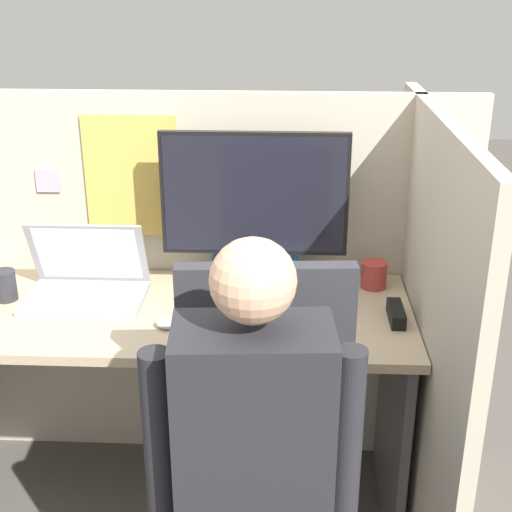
% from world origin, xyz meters
% --- Properties ---
extents(cubicle_panel_back, '(2.09, 0.05, 1.38)m').
position_xyz_m(cubicle_panel_back, '(-0.00, 0.63, 0.70)').
color(cubicle_panel_back, '#B7AD99').
rests_on(cubicle_panel_back, ground).
extents(cubicle_panel_right, '(0.04, 1.23, 1.38)m').
position_xyz_m(cubicle_panel_right, '(0.82, 0.24, 0.69)').
color(cubicle_panel_right, '#B7AD99').
rests_on(cubicle_panel_right, ground).
extents(desk, '(1.59, 0.61, 0.76)m').
position_xyz_m(desk, '(0.00, 0.30, 0.58)').
color(desk, tan).
rests_on(desk, ground).
extents(paper_box, '(0.29, 0.22, 0.08)m').
position_xyz_m(paper_box, '(0.29, 0.47, 0.80)').
color(paper_box, '#236BAD').
rests_on(paper_box, desk).
extents(monitor, '(0.60, 0.20, 0.45)m').
position_xyz_m(monitor, '(0.29, 0.47, 1.07)').
color(monitor, black).
rests_on(monitor, paper_box).
extents(laptop, '(0.38, 0.25, 0.25)m').
position_xyz_m(laptop, '(-0.25, 0.37, 0.81)').
color(laptop, '#99999E').
rests_on(laptop, desk).
extents(mouse, '(0.07, 0.05, 0.03)m').
position_xyz_m(mouse, '(0.05, 0.18, 0.77)').
color(mouse, silver).
rests_on(mouse, desk).
extents(stapler, '(0.04, 0.14, 0.04)m').
position_xyz_m(stapler, '(0.74, 0.26, 0.78)').
color(stapler, black).
rests_on(stapler, desk).
extents(carrot_toy, '(0.05, 0.13, 0.05)m').
position_xyz_m(carrot_toy, '(0.13, 0.10, 0.78)').
color(carrot_toy, orange).
rests_on(carrot_toy, desk).
extents(office_chair, '(0.53, 0.57, 1.11)m').
position_xyz_m(office_chair, '(0.34, -0.29, 0.55)').
color(office_chair, '#2D2D33').
rests_on(office_chair, ground).
extents(person, '(0.48, 0.47, 1.27)m').
position_xyz_m(person, '(0.33, -0.47, 0.73)').
color(person, black).
rests_on(person, ground).
extents(coffee_mug, '(0.09, 0.09, 0.09)m').
position_xyz_m(coffee_mug, '(0.69, 0.50, 0.80)').
color(coffee_mug, '#A3332D').
rests_on(coffee_mug, desk).
extents(pen_cup, '(0.07, 0.07, 0.10)m').
position_xyz_m(pen_cup, '(-0.51, 0.35, 0.81)').
color(pen_cup, '#28282D').
rests_on(pen_cup, desk).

